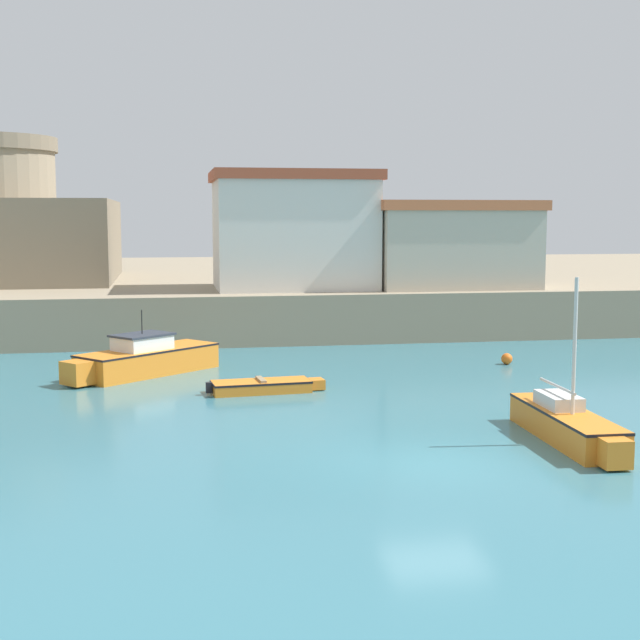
% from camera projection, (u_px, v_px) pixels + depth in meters
% --- Properties ---
extents(ground_plane, '(200.00, 200.00, 0.00)m').
position_uv_depth(ground_plane, '(436.00, 463.00, 21.52)').
color(ground_plane, teal).
extents(quay_seawall, '(120.00, 40.00, 2.34)m').
position_uv_depth(quay_seawall, '(261.00, 287.00, 60.44)').
color(quay_seawall, gray).
rests_on(quay_seawall, ground).
extents(sailboat_orange_2, '(1.38, 5.67, 4.39)m').
position_uv_depth(sailboat_orange_2, '(567.00, 423.00, 23.62)').
color(sailboat_orange_2, orange).
rests_on(sailboat_orange_2, ground).
extents(dinghy_orange_3, '(4.08, 1.50, 0.48)m').
position_uv_depth(dinghy_orange_3, '(264.00, 386.00, 30.25)').
color(dinghy_orange_3, orange).
rests_on(dinghy_orange_3, ground).
extents(motorboat_orange_4, '(5.80, 5.33, 2.47)m').
position_uv_depth(motorboat_orange_4, '(144.00, 359.00, 33.56)').
color(motorboat_orange_4, orange).
rests_on(motorboat_orange_4, ground).
extents(mooring_buoy, '(0.45, 0.45, 0.45)m').
position_uv_depth(mooring_buoy, '(507.00, 359.00, 35.93)').
color(mooring_buoy, orange).
rests_on(mooring_buoy, ground).
extents(harbor_shed_mid_row, '(8.16, 6.16, 5.84)m').
position_uv_depth(harbor_shed_mid_row, '(293.00, 230.00, 44.70)').
color(harbor_shed_mid_row, silver).
rests_on(harbor_shed_mid_row, quay_seawall).
extents(harbor_shed_far_end, '(8.38, 5.03, 4.39)m').
position_uv_depth(harbor_shed_far_end, '(452.00, 244.00, 45.12)').
color(harbor_shed_far_end, '#BCB29E').
rests_on(harbor_shed_far_end, quay_seawall).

